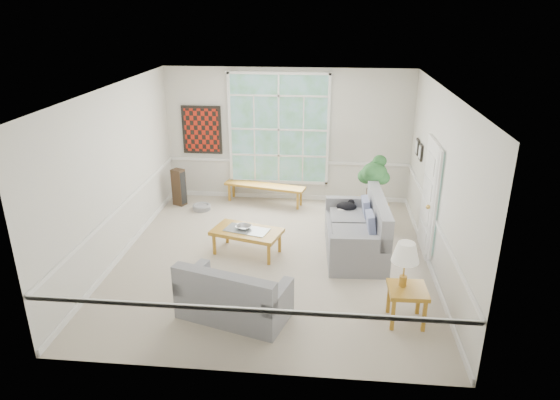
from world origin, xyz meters
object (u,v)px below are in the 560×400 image
object	(u,v)px
end_table	(370,213)
side_table	(406,305)
coffee_table	(247,242)
loveseat_right	(355,226)
loveseat_front	(234,290)

from	to	relation	value
end_table	side_table	distance (m)	3.34
coffee_table	side_table	world-z (taller)	side_table
coffee_table	side_table	distance (m)	3.20
end_table	coffee_table	bearing A→B (deg)	-147.93
end_table	side_table	xyz separation A→B (m)	(0.27, -3.33, -0.01)
loveseat_right	coffee_table	xyz separation A→B (m)	(-1.95, -0.22, -0.30)
loveseat_right	coffee_table	world-z (taller)	loveseat_right
end_table	side_table	size ratio (longest dim) A/B	1.02
loveseat_right	end_table	xyz separation A→B (m)	(0.37, 1.23, -0.25)
loveseat_front	coffee_table	size ratio (longest dim) A/B	1.26
loveseat_right	end_table	size ratio (longest dim) A/B	3.49
loveseat_front	coffee_table	distance (m)	1.98
loveseat_front	side_table	xyz separation A→B (m)	(2.46, 0.09, -0.15)
coffee_table	end_table	size ratio (longest dim) A/B	2.20
end_table	side_table	world-z (taller)	end_table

